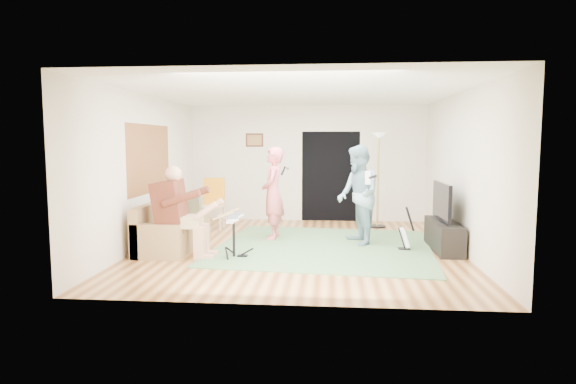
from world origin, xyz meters
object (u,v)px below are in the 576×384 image
at_px(drum_kit, 234,239).
at_px(singer, 273,193).
at_px(dining_chair, 213,211).
at_px(television, 442,201).
at_px(torchiere_lamp, 378,163).
at_px(tv_cabinet, 444,236).
at_px(guitarist, 358,195).
at_px(sofa, 170,232).
at_px(guitar_spare, 405,238).

relative_size(drum_kit, singer, 0.39).
bearing_deg(dining_chair, television, -22.66).
distance_m(singer, television, 3.07).
relative_size(torchiere_lamp, dining_chair, 1.89).
distance_m(dining_chair, tv_cabinet, 4.74).
bearing_deg(singer, guitarist, 76.71).
bearing_deg(television, drum_kit, -166.46).
bearing_deg(sofa, television, 2.19).
distance_m(sofa, singer, 2.04).
height_order(tv_cabinet, television, television).
height_order(drum_kit, television, television).
bearing_deg(tv_cabinet, singer, 167.29).
bearing_deg(guitar_spare, singer, 162.91).
distance_m(guitar_spare, torchiere_lamp, 2.53).
bearing_deg(drum_kit, guitar_spare, 15.48).
distance_m(sofa, dining_chair, 1.86).
xyz_separation_m(guitarist, television, (1.41, -0.33, -0.05)).
distance_m(guitar_spare, tv_cabinet, 0.67).
distance_m(drum_kit, guitar_spare, 2.94).
height_order(guitar_spare, torchiere_lamp, torchiere_lamp).
bearing_deg(singer, television, 76.39).
xyz_separation_m(guitarist, dining_chair, (-2.99, 1.31, -0.52)).
bearing_deg(singer, sofa, -64.26).
height_order(drum_kit, singer, singer).
bearing_deg(guitarist, dining_chair, -129.18).
height_order(dining_chair, tv_cabinet, dining_chair).
height_order(guitar_spare, dining_chair, dining_chair).
relative_size(guitar_spare, torchiere_lamp, 0.37).
bearing_deg(torchiere_lamp, guitarist, -106.14).
bearing_deg(torchiere_lamp, television, -68.05).
relative_size(guitar_spare, tv_cabinet, 0.54).
bearing_deg(drum_kit, television, 13.54).
relative_size(singer, dining_chair, 1.62).
bearing_deg(television, singer, 167.09).
relative_size(singer, guitar_spare, 2.34).
bearing_deg(torchiere_lamp, guitar_spare, -83.29).
relative_size(singer, television, 1.53).
bearing_deg(tv_cabinet, guitar_spare, -176.06).
bearing_deg(singer, drum_kit, -17.41).
bearing_deg(tv_cabinet, television, 180.00).
height_order(guitarist, television, guitarist).
bearing_deg(drum_kit, tv_cabinet, 13.36).
relative_size(singer, guitarist, 0.97).
bearing_deg(singer, tv_cabinet, 76.59).
xyz_separation_m(sofa, dining_chair, (0.34, 1.82, 0.12)).
bearing_deg(tv_cabinet, sofa, -177.83).
xyz_separation_m(singer, torchiere_lamp, (2.12, 1.48, 0.53)).
height_order(guitar_spare, television, television).
height_order(guitarist, dining_chair, guitarist).
relative_size(singer, torchiere_lamp, 0.86).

